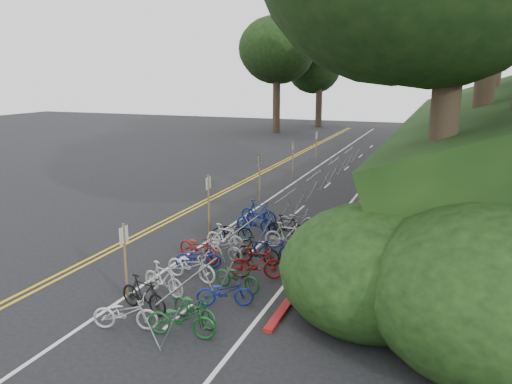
% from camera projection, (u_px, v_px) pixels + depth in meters
% --- Properties ---
extents(ground, '(120.00, 120.00, 0.00)m').
position_uv_depth(ground, '(127.00, 274.00, 16.65)').
color(ground, black).
rests_on(ground, ground).
extents(road_markings, '(7.47, 80.00, 0.01)m').
position_uv_depth(road_markings, '(254.00, 205.00, 25.61)').
color(road_markings, gold).
rests_on(road_markings, ground).
extents(red_curb, '(0.25, 28.00, 0.10)m').
position_uv_depth(red_curb, '(359.00, 204.00, 25.56)').
color(red_curb, maroon).
rests_on(red_curb, ground).
extents(embankment, '(14.30, 48.14, 9.11)m').
position_uv_depth(embankment, '(508.00, 145.00, 28.84)').
color(embankment, black).
rests_on(embankment, ground).
extents(bike_rack_front, '(1.18, 3.30, 1.26)m').
position_uv_depth(bike_rack_front, '(190.00, 290.00, 13.21)').
color(bike_rack_front, gray).
rests_on(bike_rack_front, ground).
extents(bike_racks_rest, '(1.14, 23.00, 1.17)m').
position_uv_depth(bike_racks_rest, '(314.00, 181.00, 27.22)').
color(bike_racks_rest, gray).
rests_on(bike_racks_rest, ground).
extents(signpost_near, '(0.08, 0.40, 2.29)m').
position_uv_depth(signpost_near, '(125.00, 255.00, 14.67)').
color(signpost_near, brown).
rests_on(signpost_near, ground).
extents(signposts_rest, '(0.08, 18.40, 2.50)m').
position_uv_depth(signposts_rest, '(278.00, 165.00, 28.84)').
color(signposts_rest, brown).
rests_on(signposts_rest, ground).
extents(bike_front, '(1.17, 1.98, 0.98)m').
position_uv_depth(bike_front, '(199.00, 247.00, 17.78)').
color(bike_front, maroon).
rests_on(bike_front, ground).
extents(bike_valet, '(3.35, 11.88, 1.10)m').
position_uv_depth(bike_valet, '(228.00, 256.00, 16.97)').
color(bike_valet, beige).
rests_on(bike_valet, ground).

